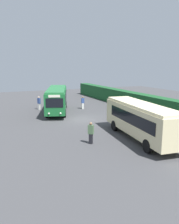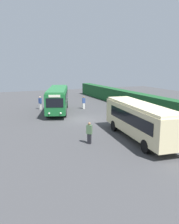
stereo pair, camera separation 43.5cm
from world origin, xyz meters
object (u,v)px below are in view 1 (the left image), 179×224
(person_center, at_px, (83,102))
(person_right, at_px, (91,132))
(bus_cream, at_px, (140,119))
(bus_green, at_px, (57,99))
(person_left, at_px, (39,103))

(person_center, relative_size, person_right, 1.00)
(bus_cream, bearing_deg, person_center, 3.71)
(person_center, bearing_deg, bus_green, 113.10)
(bus_green, relative_size, person_right, 5.68)
(bus_green, relative_size, bus_cream, 1.03)
(person_center, bearing_deg, person_right, 171.37)
(person_right, bearing_deg, bus_green, -139.99)
(bus_green, height_order, person_right, bus_green)
(person_left, height_order, person_center, person_left)
(bus_green, height_order, person_center, bus_green)
(bus_green, xyz_separation_m, person_center, (-0.82, 4.06, -0.91))
(bus_green, xyz_separation_m, person_left, (-2.91, -1.78, -0.87))
(bus_green, bearing_deg, person_right, 14.66)
(bus_cream, bearing_deg, person_right, 89.02)
(bus_cream, height_order, person_left, bus_cream)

